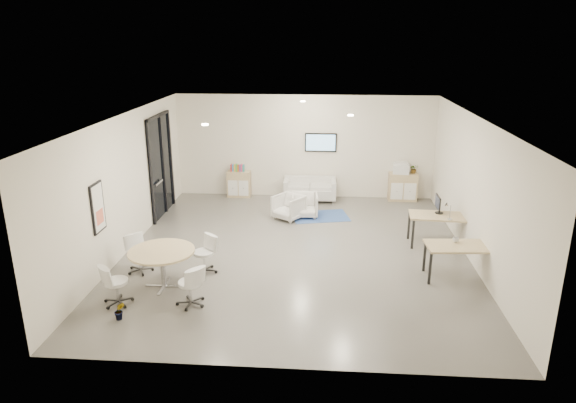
% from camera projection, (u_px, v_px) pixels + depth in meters
% --- Properties ---
extents(room_shell, '(9.60, 10.60, 4.80)m').
position_uv_depth(room_shell, '(296.00, 187.00, 11.70)').
color(room_shell, '#5F5D56').
rests_on(room_shell, ground).
extents(glass_door, '(0.09, 1.90, 2.85)m').
position_uv_depth(glass_door, '(161.00, 163.00, 14.39)').
color(glass_door, black).
rests_on(glass_door, room_shell).
extents(artwork, '(0.05, 0.54, 1.04)m').
position_uv_depth(artwork, '(98.00, 208.00, 10.48)').
color(artwork, black).
rests_on(artwork, room_shell).
extents(wall_tv, '(0.98, 0.06, 0.58)m').
position_uv_depth(wall_tv, '(321.00, 142.00, 15.86)').
color(wall_tv, black).
rests_on(wall_tv, room_shell).
extents(ceiling_spots, '(3.14, 4.14, 0.03)m').
position_uv_depth(ceiling_spots, '(290.00, 113.00, 12.02)').
color(ceiling_spots, '#FFEAC6').
rests_on(ceiling_spots, room_shell).
extents(sideboard_left, '(0.73, 0.38, 0.82)m').
position_uv_depth(sideboard_left, '(239.00, 184.00, 16.28)').
color(sideboard_left, tan).
rests_on(sideboard_left, room_shell).
extents(sideboard_right, '(0.87, 0.42, 0.87)m').
position_uv_depth(sideboard_right, '(403.00, 187.00, 15.89)').
color(sideboard_right, tan).
rests_on(sideboard_right, room_shell).
extents(books, '(0.43, 0.14, 0.22)m').
position_uv_depth(books, '(237.00, 168.00, 16.12)').
color(books, red).
rests_on(books, sideboard_left).
extents(printer, '(0.54, 0.47, 0.35)m').
position_uv_depth(printer, '(401.00, 168.00, 15.72)').
color(printer, white).
rests_on(printer, sideboard_right).
extents(loveseat, '(1.61, 0.83, 0.60)m').
position_uv_depth(loveseat, '(310.00, 190.00, 15.97)').
color(loveseat, silver).
rests_on(loveseat, room_shell).
extents(blue_rug, '(1.75, 1.35, 0.01)m').
position_uv_depth(blue_rug, '(320.00, 216.00, 14.57)').
color(blue_rug, navy).
rests_on(blue_rug, room_shell).
extents(armchair_left, '(0.99, 0.98, 0.75)m').
position_uv_depth(armchair_left, '(289.00, 206.00, 14.30)').
color(armchair_left, silver).
rests_on(armchair_left, room_shell).
extents(armchair_right, '(0.76, 0.72, 0.74)m').
position_uv_depth(armchair_right, '(305.00, 204.00, 14.48)').
color(armchair_right, silver).
rests_on(armchair_right, room_shell).
extents(desk_rear, '(1.51, 0.85, 0.76)m').
position_uv_depth(desk_rear, '(440.00, 218.00, 12.42)').
color(desk_rear, tan).
rests_on(desk_rear, room_shell).
extents(desk_front, '(1.50, 0.83, 0.76)m').
position_uv_depth(desk_front, '(461.00, 249.00, 10.66)').
color(desk_front, tan).
rests_on(desk_front, room_shell).
extents(monitor, '(0.20, 0.50, 0.44)m').
position_uv_depth(monitor, '(438.00, 204.00, 12.47)').
color(monitor, black).
rests_on(monitor, desk_rear).
extents(round_table, '(1.33, 1.33, 0.81)m').
position_uv_depth(round_table, '(162.00, 254.00, 10.27)').
color(round_table, tan).
rests_on(round_table, room_shell).
extents(meeting_chairs, '(2.29, 2.29, 0.82)m').
position_uv_depth(meeting_chairs, '(163.00, 269.00, 10.37)').
color(meeting_chairs, white).
rests_on(meeting_chairs, room_shell).
extents(plant_cabinet, '(0.31, 0.33, 0.22)m').
position_uv_depth(plant_cabinet, '(414.00, 170.00, 15.73)').
color(plant_cabinet, '#3F7F3F').
rests_on(plant_cabinet, sideboard_right).
extents(plant_floor, '(0.30, 0.39, 0.15)m').
position_uv_depth(plant_floor, '(120.00, 315.00, 9.27)').
color(plant_floor, '#3F7F3F').
rests_on(plant_floor, room_shell).
extents(cup, '(0.15, 0.13, 0.13)m').
position_uv_depth(cup, '(456.00, 239.00, 10.77)').
color(cup, white).
rests_on(cup, desk_front).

